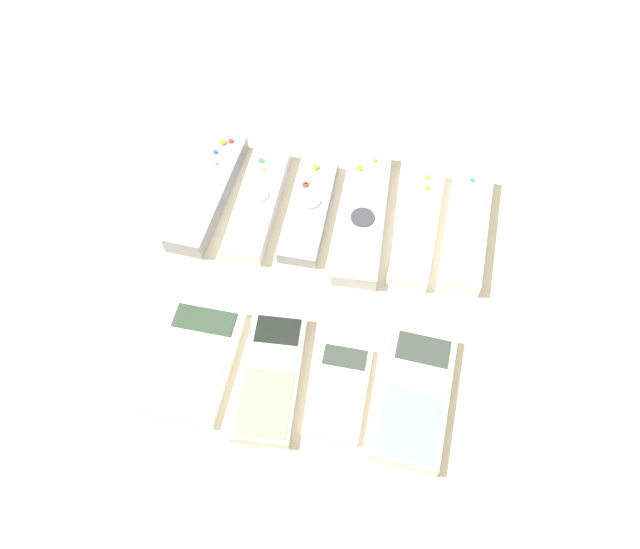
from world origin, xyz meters
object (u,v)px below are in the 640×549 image
at_px(remote_2, 309,209).
at_px(remote_4, 417,225).
at_px(remote_1, 258,201).
at_px(calculator_0, 193,360).
at_px(remote_5, 469,229).
at_px(calculator_2, 339,391).
at_px(calculator_1, 271,376).
at_px(remote_3, 363,214).
at_px(calculator_3, 414,396).
at_px(remote_0, 208,191).

distance_m(remote_2, remote_4, 0.14).
bearing_deg(remote_1, calculator_0, -94.85).
bearing_deg(remote_5, remote_1, -176.44).
distance_m(remote_5, calculator_2, 0.27).
relative_size(calculator_1, calculator_2, 1.40).
distance_m(remote_1, calculator_2, 0.28).
distance_m(remote_2, calculator_1, 0.24).
distance_m(remote_4, remote_5, 0.06).
relative_size(remote_3, calculator_2, 1.92).
height_order(calculator_0, calculator_2, calculator_0).
xyz_separation_m(remote_4, remote_5, (0.06, 0.00, 0.00)).
height_order(remote_2, calculator_3, remote_2).
bearing_deg(remote_3, calculator_3, -70.84).
height_order(remote_1, remote_5, remote_5).
distance_m(remote_4, calculator_1, 0.27).
relative_size(remote_1, calculator_3, 1.16).
relative_size(remote_2, calculator_3, 1.06).
height_order(remote_1, calculator_0, remote_1).
bearing_deg(remote_1, remote_5, 0.88).
bearing_deg(remote_3, calculator_2, -89.98).
xyz_separation_m(calculator_2, calculator_3, (0.08, 0.01, 0.00)).
xyz_separation_m(remote_1, remote_4, (0.21, 0.00, -0.00)).
xyz_separation_m(remote_3, calculator_1, (-0.07, -0.24, -0.00)).
relative_size(calculator_0, calculator_1, 0.91).
distance_m(remote_2, calculator_3, 0.28).
bearing_deg(calculator_1, calculator_0, 174.05).
distance_m(remote_4, calculator_2, 0.25).
bearing_deg(calculator_2, remote_5, 62.86).
distance_m(remote_3, remote_4, 0.07).
bearing_deg(calculator_2, remote_1, 122.38).
bearing_deg(remote_4, remote_2, -177.30).
distance_m(remote_5, calculator_0, 0.38).
bearing_deg(calculator_2, remote_4, 76.01).
xyz_separation_m(remote_2, calculator_3, (0.16, -0.23, -0.00)).
bearing_deg(calculator_3, calculator_2, -170.90).
xyz_separation_m(remote_5, calculator_2, (-0.13, -0.24, -0.01)).
xyz_separation_m(remote_0, calculator_0, (0.05, -0.23, -0.01)).
xyz_separation_m(remote_3, calculator_3, (0.09, -0.23, -0.00)).
relative_size(calculator_0, calculator_3, 0.90).
bearing_deg(calculator_0, calculator_1, -1.17).
bearing_deg(calculator_1, calculator_3, -1.52).
height_order(remote_0, calculator_3, remote_0).
bearing_deg(calculator_0, remote_4, 46.48).
bearing_deg(calculator_3, remote_3, 114.58).
bearing_deg(calculator_0, remote_2, 70.27).
relative_size(remote_1, remote_2, 1.10).
xyz_separation_m(remote_0, remote_1, (0.07, -0.00, -0.00)).
bearing_deg(calculator_2, remote_0, 132.50).
relative_size(remote_0, calculator_1, 1.25).
height_order(remote_4, calculator_0, remote_4).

